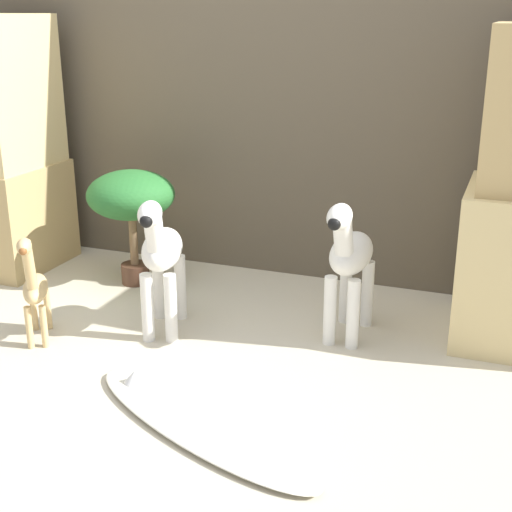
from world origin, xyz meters
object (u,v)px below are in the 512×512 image
zebra_right (349,259)px  surfboard (198,422)px  potted_palm_front (131,199)px  zebra_left (161,255)px  giraffe_figurine (34,287)px

zebra_right → surfboard: 1.00m
potted_palm_front → zebra_right: bearing=-12.0°
zebra_right → surfboard: size_ratio=0.59×
zebra_left → surfboard: (0.47, -0.65, -0.35)m
zebra_right → giraffe_figurine: bearing=-157.6°
surfboard → potted_palm_front: bearing=128.3°
giraffe_figurine → potted_palm_front: potted_palm_front is taller
potted_palm_front → surfboard: size_ratio=0.55×
potted_palm_front → surfboard: 1.52m
zebra_left → giraffe_figurine: (-0.47, -0.28, -0.11)m
zebra_right → potted_palm_front: size_ratio=1.08×
giraffe_figurine → potted_palm_front: size_ratio=0.86×
giraffe_figurine → surfboard: bearing=-21.5°
zebra_left → potted_palm_front: 0.66m
giraffe_figurine → potted_palm_front: bearing=87.1°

